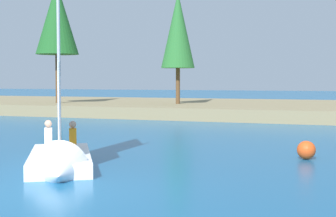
{
  "coord_description": "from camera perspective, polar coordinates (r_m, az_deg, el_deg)",
  "views": [
    {
      "loc": [
        5.59,
        -8.33,
        2.23
      ],
      "look_at": [
        -0.76,
        8.93,
        1.2
      ],
      "focal_mm": 54.39,
      "sensor_mm": 36.0,
      "label": 1
    }
  ],
  "objects": [
    {
      "name": "shoreline_tree_left",
      "position": [
        35.11,
        -12.34,
        9.82
      ],
      "size": [
        2.84,
        2.84,
        8.04
      ],
      "color": "brown",
      "rests_on": "shore_bank"
    },
    {
      "name": "channel_buoy",
      "position": [
        14.88,
        15.24,
        -4.51
      ],
      "size": [
        0.52,
        0.52,
        0.52
      ],
      "primitive_type": "sphere",
      "color": "#E54C19",
      "rests_on": "ground"
    },
    {
      "name": "shore_bank",
      "position": [
        34.21,
        10.78,
        -0.01
      ],
      "size": [
        80.0,
        15.1,
        0.69
      ],
      "primitive_type": "cube",
      "color": "#897A56",
      "rests_on": "ground"
    },
    {
      "name": "shoreline_tree_midleft",
      "position": [
        33.08,
        1.12,
        8.75
      ],
      "size": [
        2.17,
        2.17,
        7.21
      ],
      "color": "brown",
      "rests_on": "shore_bank"
    },
    {
      "name": "sailboat",
      "position": [
        12.68,
        -12.06,
        -5.39
      ],
      "size": [
        3.48,
        4.46,
        5.42
      ],
      "rotation": [
        0.0,
        0.0,
        -1.03
      ],
      "color": "white",
      "rests_on": "ground"
    },
    {
      "name": "ground_plane",
      "position": [
        10.27,
        -13.52,
        -9.42
      ],
      "size": [
        200.0,
        200.0,
        0.0
      ],
      "primitive_type": "plane",
      "color": "#195684"
    }
  ]
}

